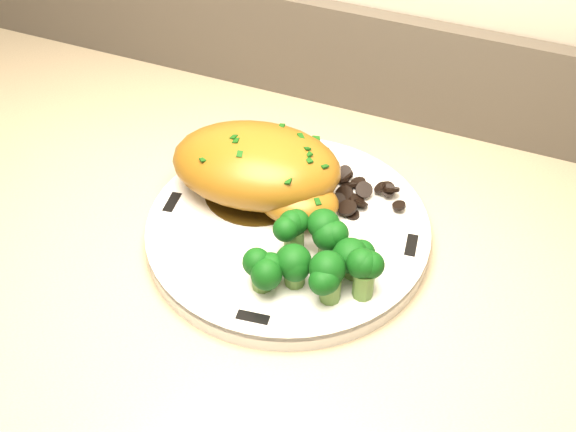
% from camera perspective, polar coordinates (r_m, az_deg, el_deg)
% --- Properties ---
extents(plate, '(0.28, 0.28, 0.02)m').
position_cam_1_polar(plate, '(0.67, 0.00, -1.16)').
color(plate, white).
rests_on(plate, counter).
extents(rim_accent_0, '(0.01, 0.03, 0.00)m').
position_cam_1_polar(rim_accent_0, '(0.65, 9.71, -2.31)').
color(rim_accent_0, black).
rests_on(rim_accent_0, plate).
extents(rim_accent_1, '(0.03, 0.01, 0.00)m').
position_cam_1_polar(rim_accent_1, '(0.75, 2.19, 5.30)').
color(rim_accent_1, black).
rests_on(rim_accent_1, plate).
extents(rim_accent_2, '(0.01, 0.03, 0.00)m').
position_cam_1_polar(rim_accent_2, '(0.70, -9.14, 1.06)').
color(rim_accent_2, black).
rests_on(rim_accent_2, plate).
extents(rim_accent_3, '(0.03, 0.01, 0.00)m').
position_cam_1_polar(rim_accent_3, '(0.59, -2.79, -8.03)').
color(rim_accent_3, black).
rests_on(rim_accent_3, plate).
extents(gravy_pool, '(0.10, 0.10, 0.00)m').
position_cam_1_polar(gravy_pool, '(0.70, -2.46, 2.07)').
color(gravy_pool, '#332309').
rests_on(gravy_pool, plate).
extents(chicken_breast, '(0.18, 0.13, 0.06)m').
position_cam_1_polar(chicken_breast, '(0.68, -2.16, 3.73)').
color(chicken_breast, '#97631A').
rests_on(chicken_breast, plate).
extents(mushroom_pile, '(0.08, 0.06, 0.02)m').
position_cam_1_polar(mushroom_pile, '(0.69, 6.07, 1.22)').
color(mushroom_pile, black).
rests_on(mushroom_pile, plate).
extents(broccoli_florets, '(0.11, 0.08, 0.04)m').
position_cam_1_polar(broccoli_florets, '(0.60, 2.41, -3.43)').
color(broccoli_florets, '#557C34').
rests_on(broccoli_florets, plate).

